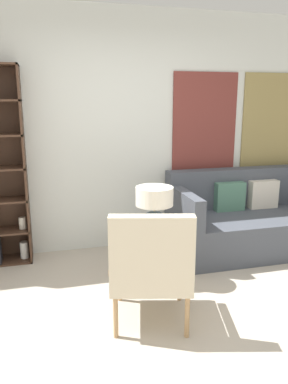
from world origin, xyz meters
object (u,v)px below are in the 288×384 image
at_px(side_table, 159,233).
at_px(table_lamp, 154,203).
at_px(armchair, 151,264).
at_px(couch, 252,220).

bearing_deg(side_table, table_lamp, -164.94).
xyz_separation_m(armchair, table_lamp, (0.25, 0.77, 0.25)).
bearing_deg(couch, side_table, -159.50).
height_order(couch, side_table, couch).
bearing_deg(table_lamp, armchair, -107.97).
distance_m(armchair, table_lamp, 0.85).
distance_m(armchair, side_table, 0.84).
relative_size(couch, side_table, 3.67).
bearing_deg(couch, table_lamp, -159.72).
height_order(side_table, table_lamp, table_lamp).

